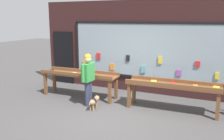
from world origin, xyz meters
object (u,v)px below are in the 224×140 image
(display_table_right, at_px, (173,87))
(small_dog, at_px, (94,101))
(display_table_left, at_px, (79,76))
(person_browsing, at_px, (88,76))

(display_table_right, distance_m, small_dog, 2.30)
(display_table_left, xyz_separation_m, small_dog, (1.02, -0.86, -0.47))
(display_table_left, distance_m, display_table_right, 3.11)
(display_table_left, height_order, small_dog, display_table_left)
(display_table_right, xyz_separation_m, small_dog, (-2.09, -0.86, -0.46))
(display_table_left, xyz_separation_m, display_table_right, (3.11, 0.00, -0.02))
(person_browsing, bearing_deg, display_table_right, -73.17)
(display_table_right, bearing_deg, person_browsing, -165.56)
(display_table_left, distance_m, person_browsing, 0.96)
(display_table_left, xyz_separation_m, person_browsing, (0.70, -0.62, 0.20))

